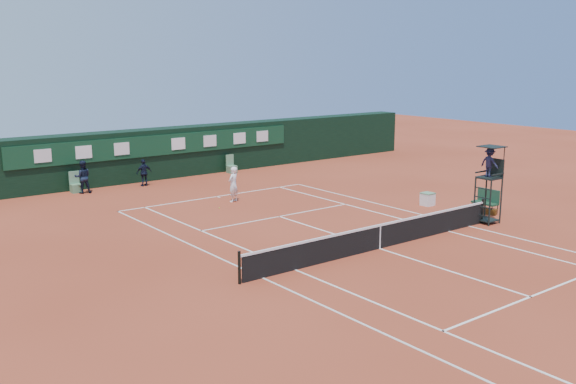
% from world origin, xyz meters
% --- Properties ---
extents(ground, '(90.00, 90.00, 0.00)m').
position_xyz_m(ground, '(0.00, 0.00, 0.00)').
color(ground, '#A64127').
rests_on(ground, ground).
extents(court_lines, '(11.05, 23.85, 0.01)m').
position_xyz_m(court_lines, '(0.00, 0.00, 0.01)').
color(court_lines, white).
rests_on(court_lines, ground).
extents(tennis_net, '(12.90, 0.10, 1.10)m').
position_xyz_m(tennis_net, '(0.00, 0.00, 0.51)').
color(tennis_net, black).
rests_on(tennis_net, ground).
extents(back_wall, '(40.00, 1.65, 3.00)m').
position_xyz_m(back_wall, '(0.00, 18.74, 1.51)').
color(back_wall, black).
rests_on(back_wall, ground).
extents(linesman_chair_left, '(0.55, 0.50, 1.15)m').
position_xyz_m(linesman_chair_left, '(-5.50, 17.48, 0.32)').
color(linesman_chair_left, '#56835A').
rests_on(linesman_chair_left, ground).
extents(linesman_chair_right, '(0.55, 0.50, 1.15)m').
position_xyz_m(linesman_chair_right, '(4.50, 17.48, 0.32)').
color(linesman_chair_right, '#55825E').
rests_on(linesman_chair_right, ground).
extents(umpire_chair, '(0.96, 0.95, 3.42)m').
position_xyz_m(umpire_chair, '(6.57, -0.12, 2.46)').
color(umpire_chair, black).
rests_on(umpire_chair, ground).
extents(player_bench, '(0.55, 1.20, 1.10)m').
position_xyz_m(player_bench, '(8.31, 1.15, 0.60)').
color(player_bench, '#173A23').
rests_on(player_bench, ground).
extents(tennis_bag, '(0.53, 0.78, 0.27)m').
position_xyz_m(tennis_bag, '(8.04, 0.80, 0.13)').
color(tennis_bag, black).
rests_on(tennis_bag, ground).
extents(cooler, '(0.57, 0.57, 0.65)m').
position_xyz_m(cooler, '(7.18, 3.76, 0.33)').
color(cooler, white).
rests_on(cooler, ground).
extents(tennis_ball, '(0.06, 0.06, 0.06)m').
position_xyz_m(tennis_ball, '(-1.34, 9.47, 0.03)').
color(tennis_ball, '#B4D130').
rests_on(tennis_ball, ground).
extents(player, '(0.77, 0.66, 1.80)m').
position_xyz_m(player, '(0.04, 10.34, 0.90)').
color(player, white).
rests_on(player, ground).
extents(ball_kid_left, '(1.01, 0.88, 1.77)m').
position_xyz_m(ball_kid_left, '(-5.24, 17.04, 0.89)').
color(ball_kid_left, black).
rests_on(ball_kid_left, ground).
extents(ball_kid_right, '(0.90, 0.38, 1.54)m').
position_xyz_m(ball_kid_right, '(-1.77, 16.87, 0.77)').
color(ball_kid_right, black).
rests_on(ball_kid_right, ground).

